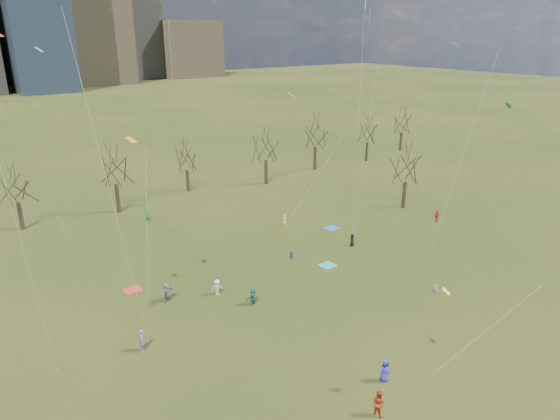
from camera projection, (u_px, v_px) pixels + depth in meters
ground at (363, 326)px, 42.42m from camera, size 500.00×500.00×0.00m
bare_tree_row at (171, 166)px, 68.48m from camera, size 113.04×29.80×9.50m
blanket_teal at (328, 265)px, 53.30m from camera, size 1.60×1.50×0.03m
blanket_navy at (332, 228)px, 63.27m from camera, size 1.60×1.50×0.03m
blanket_crimson at (133, 290)px, 48.26m from camera, size 1.60×1.50×0.03m
person_0 at (385, 371)px, 35.54m from camera, size 0.86×0.58×1.73m
person_2 at (378, 403)px, 32.42m from camera, size 0.82×0.99×1.86m
person_3 at (435, 289)px, 47.30m from camera, size 0.65×0.79×1.06m
person_5 at (252, 296)px, 45.40m from camera, size 1.69×1.09×1.74m
person_6 at (352, 240)px, 57.80m from camera, size 0.87×0.77×1.49m
person_7 at (142, 340)px, 38.88m from camera, size 0.62×0.78×1.86m
person_8 at (291, 255)px, 54.56m from camera, size 0.53×0.57×0.93m
person_9 at (217, 287)px, 47.18m from camera, size 1.14×0.85×1.58m
person_10 at (437, 216)px, 65.18m from camera, size 0.96×0.53×1.54m
person_11 at (167, 292)px, 45.96m from camera, size 1.84×1.32×1.92m
person_12 at (284, 220)px, 63.99m from camera, size 0.66×0.85×1.53m
person_13 at (147, 215)px, 65.06m from camera, size 0.79×0.76×1.81m
kites_airborne at (302, 140)px, 49.16m from camera, size 58.98×42.85×26.71m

